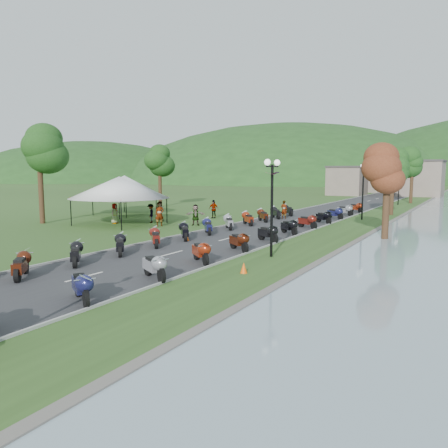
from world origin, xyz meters
The scene contains 12 objects.
road centered at (0.00, 40.00, 0.01)m, with size 7.00×120.00×0.02m, color #323234.
hills_backdrop centered at (0.00, 200.00, 0.00)m, with size 360.00×120.00×76.00m, color #285621, non-canonical shape.
far_building centered at (-2.00, 85.00, 2.50)m, with size 18.00×16.00×5.00m, color gray.
moto_row_left centered at (-2.20, 17.36, 0.55)m, with size 2.60×43.59×1.10m, color #331411, non-canonical shape.
moto_row_right centered at (2.72, 24.23, 0.55)m, with size 2.60×43.28×1.10m, color #331411, non-canonical shape.
vendor_tent_main centered at (-11.69, 24.33, 2.00)m, with size 5.53×5.53×4.00m, color silver, non-canonical shape.
vendor_tent_side centered at (-17.07, 30.65, 2.00)m, with size 4.49×4.49×4.00m, color silver, non-canonical shape.
tree_park_left centered at (-17.92, 21.46, 4.98)m, with size 3.58×3.58×9.95m, color #24561C, non-canonical shape.
tree_lakeside centered at (8.95, 27.38, 3.62)m, with size 2.61×2.61×7.24m, color #24561C, non-canonical shape.
pedestrian_a centered at (-8.04, 25.01, 0.00)m, with size 0.72×0.52×1.96m, color slate.
pedestrian_b centered at (-10.59, 28.22, 0.00)m, with size 0.85×0.47×1.75m, color slate.
pedestrian_c centered at (-10.17, 26.44, 0.00)m, with size 1.06×0.44×1.65m, color slate.
Camera 1 is at (14.25, -2.56, 4.49)m, focal length 35.00 mm.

